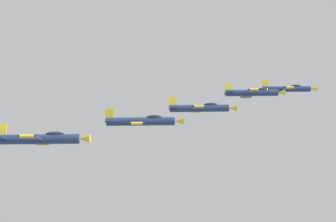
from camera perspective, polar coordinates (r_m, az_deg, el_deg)
airplane_lead at (r=118.26m, az=11.11°, el=2.04°), size 9.10×10.35×3.62m
airplane_left_inner at (r=105.50m, az=7.94°, el=1.70°), size 8.90×10.35×4.18m
airplane_right_inner at (r=92.90m, az=3.04°, el=0.27°), size 9.01×10.35×3.88m
airplane_left_outer at (r=80.46m, az=-2.45°, el=-0.96°), size 9.27×10.35×3.33m
airplane_right_outer at (r=69.16m, az=-11.85°, el=-2.57°), size 8.81×10.35×4.37m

